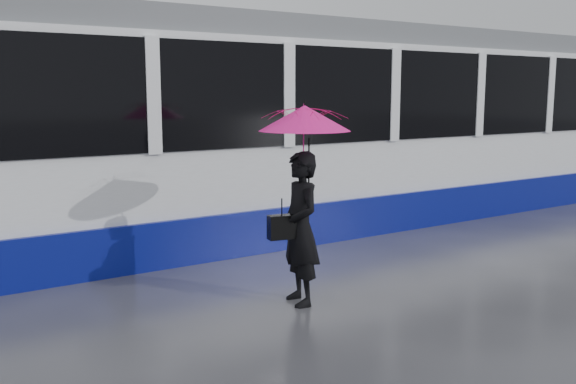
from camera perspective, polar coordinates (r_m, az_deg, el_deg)
ground at (r=7.54m, az=-3.91°, el=-8.46°), size 90.00×90.00×0.00m
rails at (r=9.72m, az=-11.27°, el=-4.61°), size 34.00×1.51×0.02m
tram at (r=10.38m, az=-1.41°, el=5.50°), size 26.00×2.56×3.35m
woman at (r=6.79m, az=1.10°, el=-3.26°), size 0.50×0.66×1.63m
umbrella at (r=6.68m, az=1.48°, el=4.98°), size 1.13×1.13×1.10m
handbag at (r=6.68m, az=-0.55°, el=-3.12°), size 0.31×0.18×0.43m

